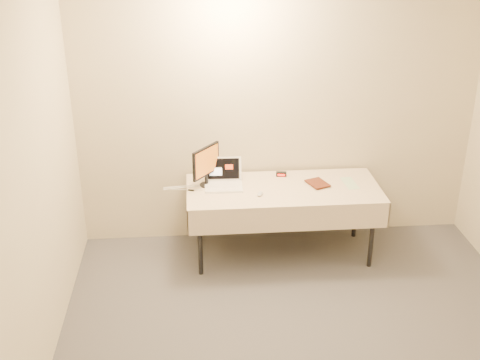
{
  "coord_description": "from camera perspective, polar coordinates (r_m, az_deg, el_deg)",
  "views": [
    {
      "loc": [
        -0.86,
        -3.13,
        3.2
      ],
      "look_at": [
        -0.42,
        1.99,
        0.86
      ],
      "focal_mm": 45.0,
      "sensor_mm": 36.0,
      "label": 1
    }
  ],
  "objects": [
    {
      "name": "table",
      "position": [
        5.82,
        4.13,
        -1.28
      ],
      "size": [
        1.86,
        0.81,
        0.74
      ],
      "color": "black",
      "rests_on": "ground"
    },
    {
      "name": "paper_form",
      "position": [
        5.97,
        10.37,
        -0.29
      ],
      "size": [
        0.13,
        0.3,
        0.0
      ],
      "primitive_type": "cube",
      "rotation": [
        0.0,
        0.0,
        0.07
      ],
      "color": "#B5D8AC",
      "rests_on": "table"
    },
    {
      "name": "clicker",
      "position": [
        5.63,
        1.91,
        -1.31
      ],
      "size": [
        0.08,
        0.11,
        0.02
      ],
      "primitive_type": "ellipsoid",
      "rotation": [
        0.0,
        0.0,
        -0.35
      ],
      "color": "#BDBDC0",
      "rests_on": "table"
    },
    {
      "name": "usb_dongle",
      "position": [
        5.73,
        -4.66,
        -0.97
      ],
      "size": [
        0.06,
        0.04,
        0.01
      ],
      "primitive_type": "cube",
      "rotation": [
        0.0,
        0.0,
        -0.32
      ],
      "color": "black",
      "rests_on": "table"
    },
    {
      "name": "alarm_clock",
      "position": [
        6.03,
        3.93,
        0.57
      ],
      "size": [
        0.11,
        0.06,
        0.04
      ],
      "rotation": [
        0.0,
        0.0,
        -0.14
      ],
      "color": "black",
      "rests_on": "table"
    },
    {
      "name": "back_wall",
      "position": [
        5.99,
        3.67,
        6.44
      ],
      "size": [
        4.0,
        0.1,
        2.7
      ],
      "primitive_type": "cube",
      "color": "beige",
      "rests_on": "ground"
    },
    {
      "name": "book",
      "position": [
        5.8,
        6.72,
        0.43
      ],
      "size": [
        0.16,
        0.08,
        0.23
      ],
      "primitive_type": "imported",
      "rotation": [
        0.0,
        0.0,
        0.37
      ],
      "color": "maroon",
      "rests_on": "table"
    },
    {
      "name": "laptop",
      "position": [
        5.81,
        -1.59,
        0.07
      ],
      "size": [
        0.37,
        0.34,
        0.24
      ],
      "rotation": [
        0.0,
        0.0,
        -0.03
      ],
      "color": "white",
      "rests_on": "table"
    },
    {
      "name": "monitor",
      "position": [
        5.74,
        -3.24,
        1.61
      ],
      "size": [
        0.26,
        0.32,
        0.4
      ],
      "rotation": [
        0.0,
        0.0,
        0.9
      ],
      "color": "black",
      "rests_on": "table"
    }
  ]
}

